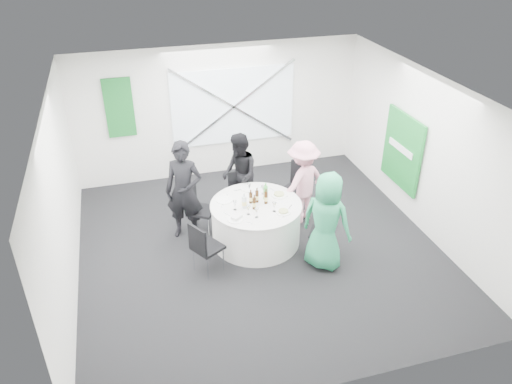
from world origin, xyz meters
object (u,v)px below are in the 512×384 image
object	(u,v)px
clear_water_bottle	(244,202)
chair_back_left	(198,205)
person_woman_green	(326,221)
green_water_bottle	(266,193)
chair_back	(239,190)
chair_back_right	(297,185)
chair_front_left	(204,245)
person_man_back_left	(184,191)
person_man_back	(239,174)
person_woman_pink	(303,182)
chair_front_right	(326,230)
banquet_table	(256,223)

from	to	relation	value
clear_water_bottle	chair_back_left	bearing A→B (deg)	137.19
person_woman_green	green_water_bottle	world-z (taller)	person_woman_green
chair_back	chair_back_right	bearing A→B (deg)	-16.89
chair_front_left	person_man_back_left	size ratio (longest dim) A/B	0.51
person_man_back	person_woman_pink	bearing A→B (deg)	58.58
chair_back	person_man_back_left	world-z (taller)	person_man_back_left
chair_back	person_man_back_left	size ratio (longest dim) A/B	0.46
person_woman_pink	chair_front_right	bearing A→B (deg)	65.97
chair_back	clear_water_bottle	distance (m)	1.13
chair_back_left	person_woman_pink	world-z (taller)	person_woman_pink
chair_back_right	chair_front_left	size ratio (longest dim) A/B	1.10
chair_back	green_water_bottle	bearing A→B (deg)	-76.59
chair_back	clear_water_bottle	size ratio (longest dim) A/B	3.06
person_woman_green	green_water_bottle	distance (m)	1.25
chair_front_right	chair_front_left	world-z (taller)	chair_front_left
chair_front_right	chair_back	bearing A→B (deg)	-114.80
banquet_table	chair_back_right	xyz separation A→B (m)	(1.01, 0.73, 0.21)
person_man_back_left	person_woman_pink	distance (m)	2.15
banquet_table	clear_water_bottle	distance (m)	0.53
banquet_table	person_man_back	distance (m)	1.15
banquet_table	clear_water_bottle	bearing A→B (deg)	-168.08
chair_back	person_man_back_left	distance (m)	1.26
person_woman_pink	chair_back_left	bearing A→B (deg)	-28.40
banquet_table	chair_back_right	size ratio (longest dim) A/B	1.55
chair_front_left	person_woman_pink	world-z (taller)	person_woman_pink
chair_back	clear_water_bottle	world-z (taller)	clear_water_bottle
green_water_bottle	clear_water_bottle	xyz separation A→B (m)	(-0.42, -0.17, -0.02)
chair_front_right	clear_water_bottle	size ratio (longest dim) A/B	3.00
chair_back_right	person_man_back	size ratio (longest dim) A/B	0.64
person_man_back_left	person_woman_pink	world-z (taller)	person_man_back_left
person_woman_green	clear_water_bottle	world-z (taller)	person_woman_green
chair_back_right	green_water_bottle	world-z (taller)	green_water_bottle
chair_back_right	chair_back	bearing A→B (deg)	-140.64
chair_front_left	clear_water_bottle	size ratio (longest dim) A/B	3.35
green_water_bottle	chair_front_right	bearing A→B (deg)	-43.66
chair_back	person_woman_green	bearing A→B (deg)	-66.68
chair_back	chair_back_left	size ratio (longest dim) A/B	0.91
chair_back_right	clear_water_bottle	size ratio (longest dim) A/B	3.67
chair_back_right	person_woman_green	world-z (taller)	person_woman_green
chair_back	banquet_table	bearing A→B (deg)	-90.00
clear_water_bottle	person_woman_pink	bearing A→B (deg)	22.51
chair_back_left	chair_front_left	bearing A→B (deg)	-152.68
chair_back_right	person_man_back	distance (m)	1.09
chair_back_left	person_man_back_left	world-z (taller)	person_man_back_left
chair_front_right	clear_water_bottle	world-z (taller)	clear_water_bottle
chair_back_right	chair_front_left	world-z (taller)	chair_back_right
chair_back_left	green_water_bottle	size ratio (longest dim) A/B	3.01
chair_front_right	green_water_bottle	bearing A→B (deg)	-101.10
banquet_table	person_man_back	world-z (taller)	person_man_back
person_woman_pink	chair_back_right	bearing A→B (deg)	-113.59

